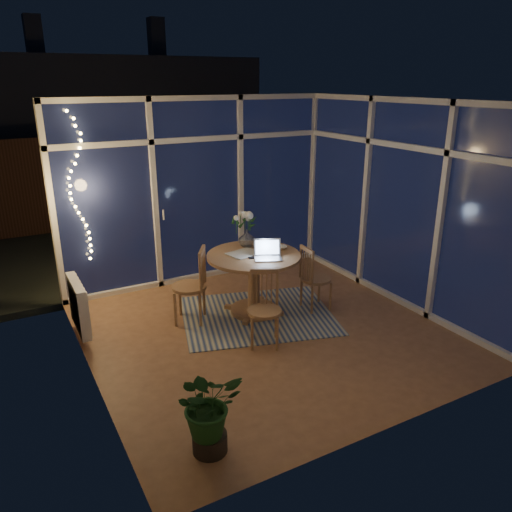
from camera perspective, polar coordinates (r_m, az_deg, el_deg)
name	(u,v)px	position (r m, az deg, el deg)	size (l,w,h in m)	color
floor	(267,331)	(5.94, 1.31, -8.56)	(4.00, 4.00, 0.00)	brown
ceiling	(269,100)	(5.24, 1.54, 17.36)	(4.00, 4.00, 0.00)	silver
wall_back	(198,191)	(7.20, -6.69, 7.40)	(4.00, 0.04, 2.60)	beige
wall_front	(401,288)	(3.95, 16.19, -3.58)	(4.00, 0.04, 2.60)	beige
wall_left	(78,254)	(4.81, -19.65, 0.20)	(0.04, 4.00, 2.60)	beige
wall_right	(404,204)	(6.66, 16.54, 5.72)	(0.04, 4.00, 2.60)	beige
window_wall_back	(199,191)	(7.16, -6.56, 7.34)	(4.00, 0.10, 2.60)	white
window_wall_right	(402,204)	(6.63, 16.30, 5.69)	(0.10, 4.00, 2.60)	white
radiator	(78,306)	(5.97, -19.64, -5.36)	(0.10, 0.70, 0.58)	white
fairy_lights	(77,188)	(6.60, -19.79, 7.28)	(0.24, 0.10, 1.85)	#F8C663
garden_patio	(167,227)	(10.43, -10.19, 3.34)	(12.00, 6.00, 0.10)	black
garden_fence	(132,178)	(10.54, -14.00, 8.61)	(11.00, 0.08, 1.80)	#3B2215
neighbour_roof	(106,105)	(13.37, -16.79, 16.21)	(7.00, 3.00, 2.20)	#303139
garden_shrubs	(121,231)	(8.47, -15.13, 2.76)	(0.90, 0.90, 0.90)	black
rug	(258,315)	(6.30, 0.18, -6.78)	(1.84, 1.47, 0.01)	beige
dining_table	(254,284)	(6.22, -0.26, -3.23)	(1.15, 1.15, 0.78)	olive
chair_left	(189,285)	(6.03, -7.67, -3.31)	(0.44, 0.44, 0.95)	olive
chair_right	(316,277)	(6.37, 6.92, -2.43)	(0.40, 0.40, 0.86)	olive
chair_front	(264,309)	(5.48, 0.97, -6.12)	(0.40, 0.40, 0.86)	olive
laptop	(268,250)	(5.89, 1.40, 0.74)	(0.32, 0.28, 0.24)	silver
flower_vase	(247,239)	(6.33, -1.04, 1.98)	(0.20, 0.20, 0.21)	silver
bowl	(281,247)	(6.29, 2.91, 1.01)	(0.15, 0.15, 0.04)	silver
newspapers	(242,253)	(6.10, -1.65, 0.30)	(0.38, 0.29, 0.01)	beige
phone	(254,258)	(5.95, -0.24, -0.18)	(0.12, 0.06, 0.01)	black
potted_plant	(209,411)	(4.06, -5.43, -17.19)	(0.54, 0.47, 0.76)	#18451A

